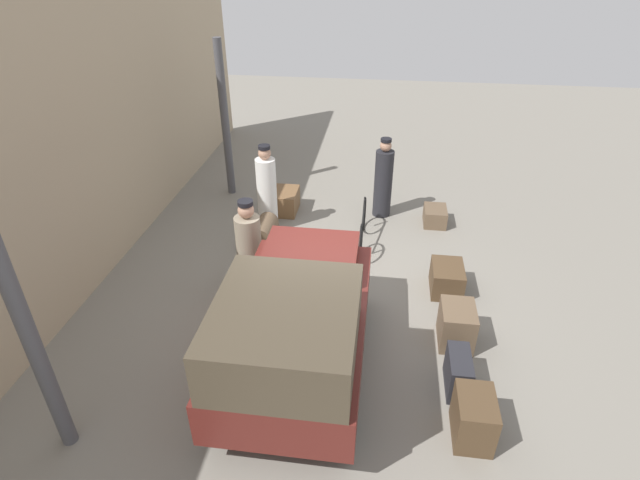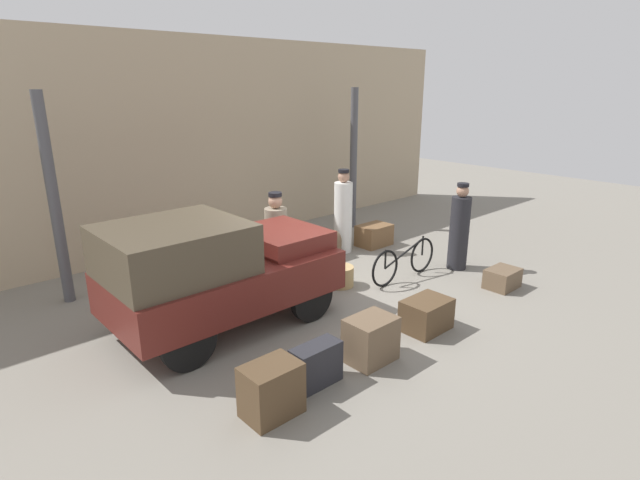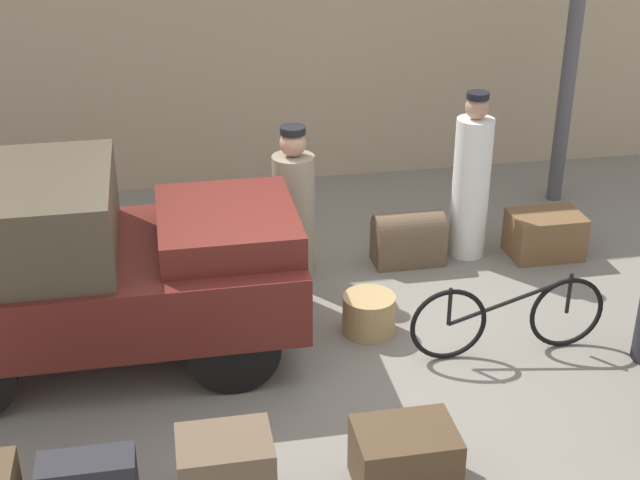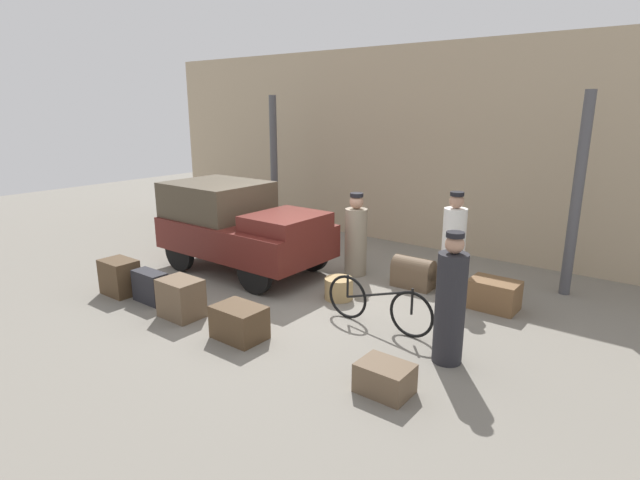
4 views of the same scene
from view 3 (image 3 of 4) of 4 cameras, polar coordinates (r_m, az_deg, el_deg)
ground_plane at (r=8.07m, az=-1.14°, el=-6.81°), size 30.00×30.00×0.00m
station_building_facade at (r=11.03m, az=-4.92°, el=14.78°), size 16.00×0.15×4.50m
canopy_pillar_right at (r=10.90m, az=15.72°, el=10.91°), size 0.18×0.18×3.43m
truck at (r=7.77m, az=-15.17°, el=-1.21°), size 3.35×1.75×1.71m
bicycle at (r=7.98m, az=11.96°, el=-4.87°), size 1.78×0.04×0.73m
wicker_basket at (r=8.20m, az=3.15°, el=-4.74°), size 0.48×0.48×0.37m
conductor_in_dark_uniform at (r=9.48m, az=9.64°, el=3.64°), size 0.39×0.39×1.80m
porter_with_bicycle at (r=8.95m, az=-1.69°, el=1.91°), size 0.42×0.42×1.60m
trunk_barrel_dark at (r=9.43m, az=5.67°, el=0.10°), size 0.74×0.39×0.56m
trunk_large_brown at (r=9.86m, az=14.19°, el=0.34°), size 0.76×0.53×0.48m
trunk_umber_medium at (r=6.49m, az=5.44°, el=-13.70°), size 0.71×0.52×0.47m
suitcase_black_upright at (r=6.25m, az=-6.03°, el=-14.76°), size 0.64×0.49×0.61m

